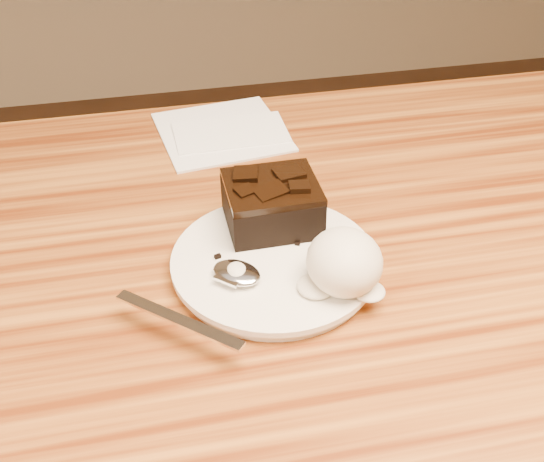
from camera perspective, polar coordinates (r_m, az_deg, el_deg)
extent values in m
cylinder|color=white|center=(0.63, 0.19, -2.83)|extent=(0.19, 0.19, 0.02)
cube|color=black|center=(0.66, -0.01, 2.11)|extent=(0.09, 0.08, 0.04)
ellipsoid|color=beige|center=(0.59, 6.19, -2.63)|extent=(0.07, 0.07, 0.06)
cylinder|color=#F0E4D0|center=(0.60, 6.05, -4.28)|extent=(0.05, 0.05, 0.00)
cube|color=white|center=(0.86, -4.31, 8.52)|extent=(0.17, 0.17, 0.01)
cube|color=black|center=(0.63, 3.61, -2.01)|extent=(0.01, 0.01, 0.00)
cube|color=black|center=(0.64, 2.20, -1.06)|extent=(0.01, 0.01, 0.00)
cube|color=black|center=(0.63, -4.66, -2.19)|extent=(0.01, 0.01, 0.00)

